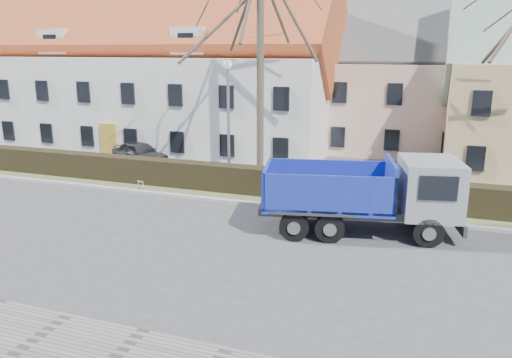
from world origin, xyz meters
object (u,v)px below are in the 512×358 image
at_px(dump_truck, 353,194).
at_px(streetlight, 229,125).
at_px(parked_car_a, 140,153).
at_px(cart_frame, 138,185).

relative_size(dump_truck, streetlight, 1.18).
xyz_separation_m(dump_truck, parked_car_a, (-13.78, 7.25, -0.80)).
relative_size(streetlight, cart_frame, 9.91).
distance_m(streetlight, cart_frame, 5.32).
bearing_deg(dump_truck, streetlight, 135.01).
distance_m(streetlight, parked_car_a, 7.93).
height_order(cart_frame, parked_car_a, parked_car_a).
height_order(dump_truck, parked_car_a, dump_truck).
xyz_separation_m(streetlight, cart_frame, (-3.93, -2.16, -2.87)).
relative_size(streetlight, parked_car_a, 1.56).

